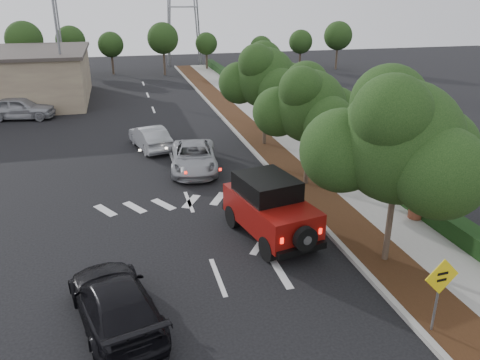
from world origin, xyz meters
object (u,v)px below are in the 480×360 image
object	(u,v)px
speed_hump_sign	(440,285)
silver_suv_ahead	(194,157)
black_suv_oncoming	(115,302)
red_jeep	(268,207)

from	to	relation	value
speed_hump_sign	silver_suv_ahead	bearing A→B (deg)	102.20
speed_hump_sign	black_suv_oncoming	bearing A→B (deg)	158.75
silver_suv_ahead	speed_hump_sign	world-z (taller)	speed_hump_sign
silver_suv_ahead	black_suv_oncoming	world-z (taller)	black_suv_oncoming
silver_suv_ahead	black_suv_oncoming	bearing A→B (deg)	-101.39
silver_suv_ahead	black_suv_oncoming	distance (m)	12.12
red_jeep	silver_suv_ahead	distance (m)	7.79
black_suv_oncoming	speed_hump_sign	bearing A→B (deg)	148.82
red_jeep	silver_suv_ahead	size ratio (longest dim) A/B	0.95
black_suv_oncoming	speed_hump_sign	world-z (taller)	speed_hump_sign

